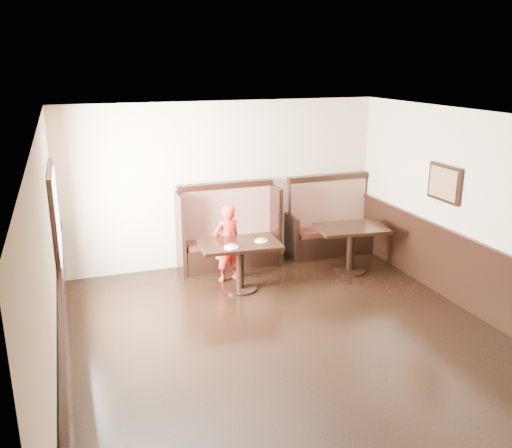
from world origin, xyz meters
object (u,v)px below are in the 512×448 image
booth_neighbor (330,228)px  table_neighbor (351,238)px  child (227,243)px  booth_main (228,236)px  table_main (240,254)px

booth_neighbor → table_neighbor: (-0.11, -0.97, 0.11)m
booth_neighbor → child: (-2.15, -0.64, 0.15)m
booth_neighbor → child: bearing=-163.4°
booth_neighbor → child: booth_neighbor is taller
booth_main → booth_neighbor: 1.95m
booth_main → table_neighbor: booth_main is taller
booth_neighbor → table_main: size_ratio=1.30×
child → table_neighbor: bearing=159.7°
booth_neighbor → child: 2.25m
booth_main → child: booth_main is taller
table_main → child: 0.44m
table_main → table_neighbor: 1.99m
booth_neighbor → booth_main: bearing=179.9°
table_main → child: size_ratio=1.00×
booth_main → booth_neighbor: size_ratio=1.06×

